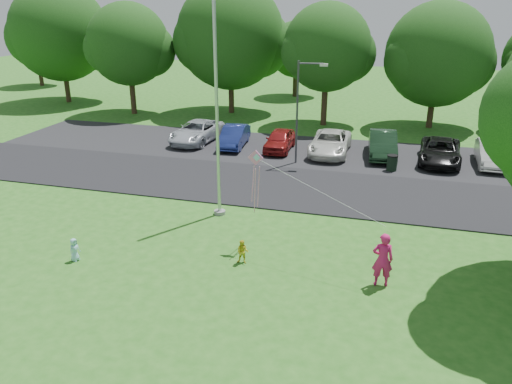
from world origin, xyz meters
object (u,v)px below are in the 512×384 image
(trash_can, at_px, (392,163))
(child_yellow, at_px, (243,252))
(child_blue, at_px, (75,250))
(kite, at_px, (258,171))
(street_lamp, at_px, (302,104))
(flagpole, at_px, (217,120))
(woman, at_px, (383,260))

(trash_can, xyz_separation_m, child_yellow, (-4.86, -11.91, -0.02))
(child_blue, relative_size, kite, 0.17)
(child_blue, height_order, kite, kite)
(trash_can, relative_size, kite, 0.18)
(child_yellow, height_order, child_blue, child_yellow)
(street_lamp, bearing_deg, child_blue, -120.40)
(child_blue, bearing_deg, trash_can, -28.07)
(child_yellow, xyz_separation_m, child_blue, (-5.85, -1.43, -0.01))
(flagpole, relative_size, trash_can, 10.78)
(woman, distance_m, child_blue, 10.72)
(street_lamp, xyz_separation_m, woman, (5.03, -12.12, -2.52))
(child_yellow, bearing_deg, kite, 79.25)
(trash_can, height_order, child_yellow, trash_can)
(street_lamp, xyz_separation_m, child_yellow, (0.24, -11.94, -3.01))
(child_yellow, relative_size, kite, 0.18)
(trash_can, distance_m, child_yellow, 12.87)
(street_lamp, height_order, woman, street_lamp)
(trash_can, bearing_deg, child_blue, -128.76)
(trash_can, height_order, child_blue, trash_can)
(child_yellow, bearing_deg, child_blue, -170.54)
(flagpole, distance_m, child_blue, 7.45)
(street_lamp, distance_m, child_blue, 14.81)
(woman, relative_size, child_blue, 2.16)
(flagpole, bearing_deg, trash_can, 48.38)
(street_lamp, relative_size, woman, 3.08)
(flagpole, relative_size, street_lamp, 1.74)
(flagpole, xyz_separation_m, child_yellow, (2.25, -3.91, -3.72))
(street_lamp, distance_m, child_yellow, 12.32)
(trash_can, bearing_deg, kite, -114.15)
(trash_can, xyz_separation_m, woman, (-0.07, -12.09, 0.47))
(child_blue, bearing_deg, child_yellow, -65.61)
(woman, bearing_deg, flagpole, -39.01)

